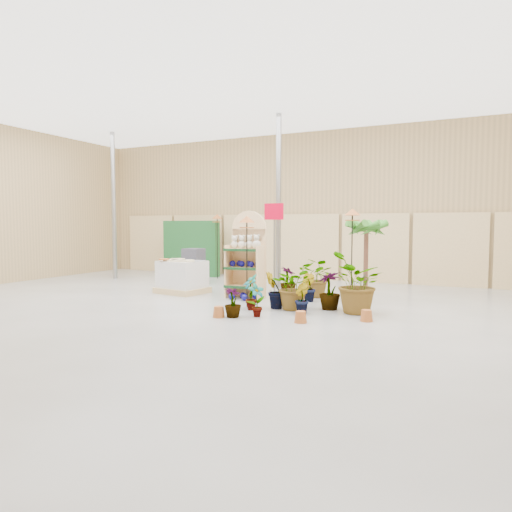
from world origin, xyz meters
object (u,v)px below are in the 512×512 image
Objects in this scene: display_shelf at (247,258)px; pallet_stack at (182,277)px; bird_table_front at (247,222)px; potted_plant_2 at (293,286)px.

pallet_stack is at bearing 178.69° from display_shelf.
potted_plant_2 is at bearing 8.56° from bird_table_front.
potted_plant_2 is at bearing -5.42° from pallet_stack.
bird_table_front reaches higher than potted_plant_2.
pallet_stack is at bearing 164.77° from potted_plant_2.
pallet_stack is (-1.75, -0.09, -0.52)m from display_shelf.
potted_plant_2 is (0.94, 0.14, -1.26)m from bird_table_front.
display_shelf reaches higher than pallet_stack.
display_shelf is 1.58× the size of pallet_stack.
bird_table_front is at bearing -68.25° from display_shelf.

